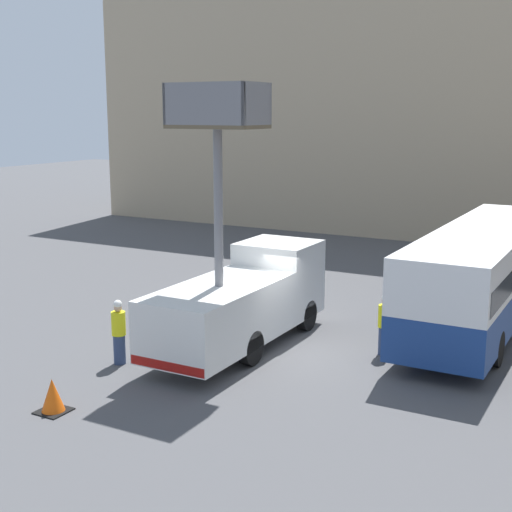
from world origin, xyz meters
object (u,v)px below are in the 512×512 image
object	(u,v)px
city_bus	(484,269)
road_worker_directing	(385,325)
utility_truck	(243,295)
traffic_cone_near_truck	(53,396)
road_worker_near_truck	(119,332)

from	to	relation	value
city_bus	road_worker_directing	distance (m)	4.69
utility_truck	road_worker_directing	distance (m)	4.08
city_bus	traffic_cone_near_truck	bearing A→B (deg)	141.03
road_worker_near_truck	city_bus	bearing A→B (deg)	-126.99
city_bus	utility_truck	bearing A→B (deg)	126.75
utility_truck	city_bus	world-z (taller)	utility_truck
city_bus	road_worker_near_truck	xyz separation A→B (m)	(-7.76, -8.38, -0.94)
road_worker_directing	city_bus	bearing A→B (deg)	70.55
utility_truck	road_worker_near_truck	world-z (taller)	utility_truck
road_worker_directing	traffic_cone_near_truck	distance (m)	9.06
utility_truck	city_bus	distance (m)	7.84
utility_truck	road_worker_directing	bearing A→B (deg)	18.00
utility_truck	city_bus	size ratio (longest dim) A/B	0.62
utility_truck	road_worker_near_truck	bearing A→B (deg)	-126.61
utility_truck	road_worker_directing	size ratio (longest dim) A/B	4.23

